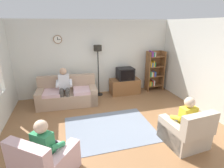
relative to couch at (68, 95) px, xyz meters
The scene contains 14 objects.
ground_plane 2.22m from the couch, 59.17° to the right, with size 12.00×12.00×0.00m, color #8C603D.
back_wall_assembly 1.71m from the couch, 34.62° to the left, with size 6.20×0.17×2.70m.
right_wall 4.53m from the couch, 25.31° to the right, with size 0.12×5.80×2.70m, color silver.
couch is the anchor object (origin of this frame).
tv_stand 2.17m from the couch, ahead, with size 1.10×0.56×0.57m.
tv 2.22m from the couch, ahead, with size 0.60×0.49×0.44m.
bookshelf 3.42m from the couch, ahead, with size 0.68×0.36×1.58m.
floor_lamp 1.68m from the couch, 22.04° to the left, with size 0.28×0.28×1.85m.
armchair_near_window 3.01m from the couch, 99.09° to the right, with size 1.17×1.19×0.90m.
armchair_near_bookshelf 3.73m from the couch, 49.78° to the right, with size 0.87×0.94×0.90m.
area_rug 2.10m from the couch, 62.45° to the right, with size 2.20×1.70×0.01m, color slate.
person_on_couch 0.41m from the couch, 125.69° to the right, with size 0.53×0.55×1.24m.
person_in_left_armchair 2.95m from the couch, 98.25° to the right, with size 0.62×0.64×1.12m.
person_in_right_armchair 3.67m from the couch, 48.96° to the right, with size 0.54×0.56×1.12m.
Camera 1 is at (-1.16, -3.70, 2.56)m, focal length 28.13 mm.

